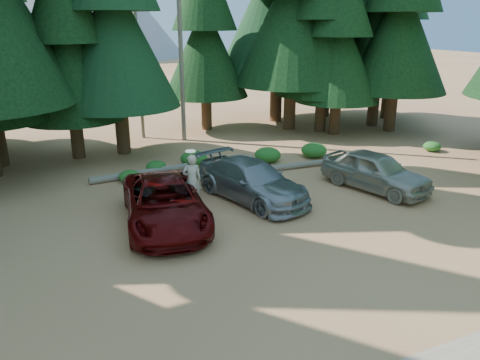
{
  "coord_description": "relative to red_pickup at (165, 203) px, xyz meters",
  "views": [
    {
      "loc": [
        -6.83,
        -10.49,
        6.47
      ],
      "look_at": [
        -0.65,
        3.42,
        1.25
      ],
      "focal_mm": 35.0,
      "sensor_mm": 36.0,
      "label": 1
    }
  ],
  "objects": [
    {
      "name": "log_mid",
      "position": [
        2.29,
        4.28,
        -0.62
      ],
      "size": [
        3.16,
        1.67,
        0.28
      ],
      "primitive_type": "cylinder",
      "rotation": [
        0.0,
        1.57,
        -0.44
      ],
      "color": "slate",
      "rests_on": "ground"
    },
    {
      "name": "shrub_edge_east",
      "position": [
        15.15,
        3.34,
        -0.51
      ],
      "size": [
        0.9,
        0.9,
        0.49
      ],
      "primitive_type": "ellipsoid",
      "color": "#256C20",
      "rests_on": "ground"
    },
    {
      "name": "ground",
      "position": [
        3.28,
        -3.61,
        -0.76
      ],
      "size": [
        160.0,
        160.0,
        0.0
      ],
      "primitive_type": "plane",
      "color": "#B6774D",
      "rests_on": "ground"
    },
    {
      "name": "silver_minivan_right",
      "position": [
        8.6,
        -0.09,
        0.01
      ],
      "size": [
        2.99,
        4.83,
        1.53
      ],
      "primitive_type": "imported",
      "rotation": [
        0.0,
        0.0,
        0.28
      ],
      "color": "#B0AD9C",
      "rests_on": "ground"
    },
    {
      "name": "red_pickup",
      "position": [
        0.0,
        0.0,
        0.0
      ],
      "size": [
        3.3,
        5.79,
        1.52
      ],
      "primitive_type": "imported",
      "rotation": [
        0.0,
        0.0,
        -0.15
      ],
      "color": "#550707",
      "rests_on": "ground"
    },
    {
      "name": "shrub_center_left",
      "position": [
        2.99,
        5.91,
        -0.41
      ],
      "size": [
        1.26,
        1.26,
        0.69
      ],
      "primitive_type": "ellipsoid",
      "color": "#256C20",
      "rests_on": "ground"
    },
    {
      "name": "log_left",
      "position": [
        0.33,
        5.29,
        -0.61
      ],
      "size": [
        4.36,
        0.67,
        0.31
      ],
      "primitive_type": "cylinder",
      "rotation": [
        0.0,
        1.57,
        0.08
      ],
      "color": "slate",
      "rests_on": "ground"
    },
    {
      "name": "shrub_far_right",
      "position": [
        6.43,
        5.08,
        -0.41
      ],
      "size": [
        1.26,
        1.26,
        0.69
      ],
      "primitive_type": "ellipsoid",
      "color": "#256C20",
      "rests_on": "ground"
    },
    {
      "name": "snag_front",
      "position": [
        4.08,
        10.89,
        5.24
      ],
      "size": [
        0.24,
        0.24,
        12.0
      ],
      "primitive_type": "cylinder",
      "color": "slate",
      "rests_on": "ground"
    },
    {
      "name": "shrub_far_left",
      "position": [
        -0.24,
        4.83,
        -0.52
      ],
      "size": [
        0.89,
        0.89,
        0.49
      ],
      "primitive_type": "ellipsoid",
      "color": "#256C20",
      "rests_on": "ground"
    },
    {
      "name": "shrub_right",
      "position": [
        8.91,
        4.87,
        -0.41
      ],
      "size": [
        1.27,
        1.27,
        0.7
      ],
      "primitive_type": "ellipsoid",
      "color": "#256C20",
      "rests_on": "ground"
    },
    {
      "name": "snag_back",
      "position": [
        2.08,
        12.39,
        4.24
      ],
      "size": [
        0.2,
        0.2,
        10.0
      ],
      "primitive_type": "cylinder",
      "color": "slate",
      "rests_on": "ground"
    },
    {
      "name": "silver_minivan_center",
      "position": [
        3.62,
        0.91,
        -0.02
      ],
      "size": [
        3.34,
        5.45,
        1.48
      ],
      "primitive_type": "imported",
      "rotation": [
        0.0,
        0.0,
        0.27
      ],
      "color": "#979A9E",
      "rests_on": "ground"
    },
    {
      "name": "log_right",
      "position": [
        7.72,
        3.56,
        -0.62
      ],
      "size": [
        4.28,
        0.49,
        0.27
      ],
      "primitive_type": "cylinder",
      "rotation": [
        0.0,
        1.57,
        -0.05
      ],
      "color": "slate",
      "rests_on": "ground"
    },
    {
      "name": "shrub_center_right",
      "position": [
        4.83,
        4.16,
        -0.5
      ],
      "size": [
        0.95,
        0.95,
        0.52
      ],
      "primitive_type": "ellipsoid",
      "color": "#256C20",
      "rests_on": "ground"
    },
    {
      "name": "shrub_left",
      "position": [
        1.14,
        5.72,
        -0.51
      ],
      "size": [
        0.9,
        0.9,
        0.5
      ],
      "primitive_type": "ellipsoid",
      "color": "#256C20",
      "rests_on": "ground"
    },
    {
      "name": "forest_belt_north",
      "position": [
        3.28,
        11.39,
        -0.76
      ],
      "size": [
        36.0,
        7.0,
        22.0
      ],
      "primitive_type": null,
      "color": "black",
      "rests_on": "ground"
    },
    {
      "name": "frisbee_player",
      "position": [
        1.19,
        0.71,
        0.41
      ],
      "size": [
        0.74,
        0.54,
        1.97
      ],
      "rotation": [
        0.0,
        0.0,
        2.98
      ],
      "color": "beige",
      "rests_on": "ground"
    }
  ]
}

